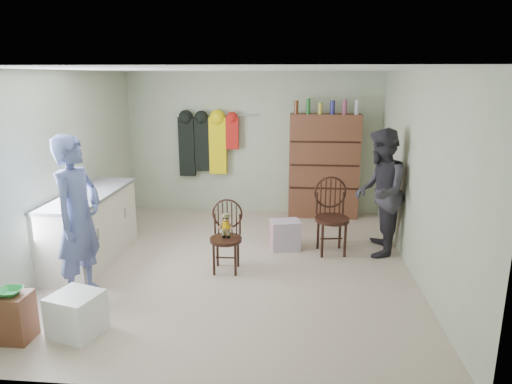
# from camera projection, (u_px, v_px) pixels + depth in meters

# --- Properties ---
(ground_plane) EXTENTS (5.00, 5.00, 0.00)m
(ground_plane) POSITION_uv_depth(u_px,v_px,m) (236.00, 265.00, 6.03)
(ground_plane) COLOR #C4B09D
(ground_plane) RESTS_ON ground
(room_walls) EXTENTS (5.00, 5.00, 5.00)m
(room_walls) POSITION_uv_depth(u_px,v_px,m) (240.00, 141.00, 6.15)
(room_walls) COLOR #B6BE9F
(room_walls) RESTS_ON ground
(counter) EXTENTS (0.64, 1.86, 0.94)m
(counter) POSITION_uv_depth(u_px,v_px,m) (91.00, 227.00, 6.08)
(counter) COLOR silver
(counter) RESTS_ON ground
(stool) EXTENTS (0.33, 0.28, 0.47)m
(stool) POSITION_uv_depth(u_px,v_px,m) (13.00, 317.00, 4.27)
(stool) COLOR brown
(stool) RESTS_ON ground
(bowl) EXTENTS (0.22, 0.22, 0.05)m
(bowl) POSITION_uv_depth(u_px,v_px,m) (10.00, 292.00, 4.21)
(bowl) COLOR green
(bowl) RESTS_ON stool
(plastic_tub) EXTENTS (0.53, 0.52, 0.41)m
(plastic_tub) POSITION_uv_depth(u_px,v_px,m) (77.00, 314.00, 4.38)
(plastic_tub) COLOR white
(plastic_tub) RESTS_ON ground
(chair_front) EXTENTS (0.41, 0.41, 0.91)m
(chair_front) POSITION_uv_depth(u_px,v_px,m) (226.00, 232.00, 5.77)
(chair_front) COLOR black
(chair_front) RESTS_ON ground
(chair_far) EXTENTS (0.53, 0.53, 1.06)m
(chair_far) POSITION_uv_depth(u_px,v_px,m) (331.00, 213.00, 6.36)
(chair_far) COLOR black
(chair_far) RESTS_ON ground
(striped_bag) EXTENTS (0.46, 0.39, 0.42)m
(striped_bag) POSITION_uv_depth(u_px,v_px,m) (285.00, 235.00, 6.53)
(striped_bag) COLOR #E5727E
(striped_bag) RESTS_ON ground
(person_left) EXTENTS (0.53, 0.73, 1.84)m
(person_left) POSITION_uv_depth(u_px,v_px,m) (78.00, 219.00, 4.93)
(person_left) COLOR #505C94
(person_left) RESTS_ON ground
(person_right) EXTENTS (0.81, 0.96, 1.75)m
(person_right) POSITION_uv_depth(u_px,v_px,m) (380.00, 193.00, 6.23)
(person_right) COLOR #2D2B33
(person_right) RESTS_ON ground
(dresser) EXTENTS (1.20, 0.39, 2.06)m
(dresser) POSITION_uv_depth(u_px,v_px,m) (324.00, 166.00, 7.92)
(dresser) COLOR brown
(dresser) RESTS_ON ground
(coat_rack) EXTENTS (1.42, 0.12, 1.09)m
(coat_rack) POSITION_uv_depth(u_px,v_px,m) (206.00, 144.00, 8.09)
(coat_rack) COLOR #99999E
(coat_rack) RESTS_ON ground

